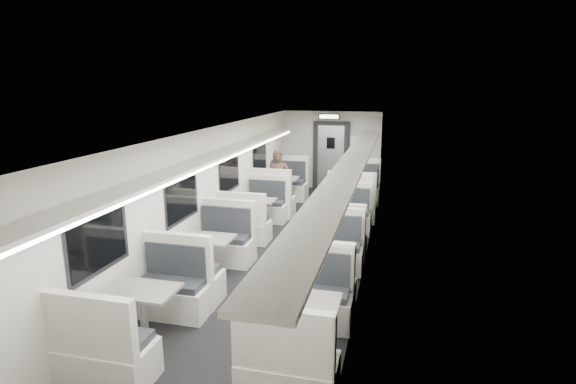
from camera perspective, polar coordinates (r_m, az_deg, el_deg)
The scene contains 19 objects.
room at distance 8.17m, azimuth -0.67°, elevation -0.64°, with size 3.24×12.24×2.64m.
booth_left_a at distance 11.94m, azimuth -1.06°, elevation 0.03°, with size 1.13×2.28×1.22m.
booth_left_b at distance 10.06m, azimuth -4.03°, elevation -2.87°, with size 1.00×2.04×1.09m.
booth_left_c at distance 7.67m, azimuth -10.24°, elevation -8.26°, with size 1.05×2.14×1.14m.
booth_left_d at distance 6.12m, azimuth -17.83°, elevation -14.68°, with size 1.04×2.11×1.13m.
booth_right_a at distance 11.66m, azimuth 8.56°, elevation -0.45°, with size 1.13×2.29×1.22m.
booth_right_b at distance 9.31m, azimuth 7.11°, elevation -4.29°, with size 1.01×2.05×1.10m.
booth_right_c at distance 7.29m, azimuth 5.05°, elevation -9.40°, with size 1.01×2.04×1.09m.
booth_right_d at distance 5.62m, azimuth 1.94°, elevation -16.71°, with size 1.03×2.09×1.12m.
passenger at distance 11.07m, azimuth -1.23°, elevation 1.17°, with size 0.60×0.40×1.66m, color black.
window_a at distance 11.74m, azimuth -3.58°, elevation 4.46°, with size 0.02×1.18×0.84m, color black.
window_b at distance 9.70m, azimuth -7.44°, elevation 2.43°, with size 0.02×1.18×0.84m, color black.
window_c at distance 7.74m, azimuth -13.29°, elevation -0.67°, with size 0.02×1.18×0.84m, color black.
window_d at distance 5.95m, azimuth -22.89°, elevation -5.71°, with size 0.02×1.18×0.84m, color black.
luggage_rack_left at distance 8.14m, azimuth -9.75°, elevation 4.27°, with size 0.46×10.40×0.09m.
luggage_rack_right at distance 7.51m, azimuth 7.99°, elevation 3.56°, with size 0.46×10.40×0.09m.
vestibule_door at distance 13.91m, azimuth 5.45°, elevation 4.56°, with size 1.10×0.13×2.10m.
exit_sign at distance 13.29m, azimuth 5.26°, elevation 9.53°, with size 0.62×0.12×0.16m.
wall_notice at distance 13.75m, azimuth 8.60°, elevation 6.30°, with size 0.32×0.02×0.40m, color white.
Camera 1 is at (1.98, -7.67, 3.21)m, focal length 28.00 mm.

